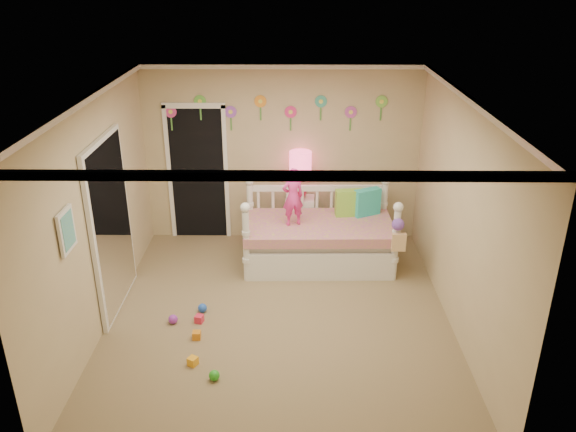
{
  "coord_description": "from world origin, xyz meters",
  "views": [
    {
      "loc": [
        0.16,
        -5.74,
        3.82
      ],
      "look_at": [
        0.1,
        0.6,
        1.05
      ],
      "focal_mm": 35.63,
      "sensor_mm": 36.0,
      "label": 1
    }
  ],
  "objects_px": {
    "nightstand": "(300,219)",
    "table_lamp": "(300,168)",
    "child": "(293,197)",
    "daybed": "(319,226)"
  },
  "relations": [
    {
      "from": "child",
      "to": "table_lamp",
      "type": "distance_m",
      "value": 0.79
    },
    {
      "from": "daybed",
      "to": "nightstand",
      "type": "relative_size",
      "value": 2.92
    },
    {
      "from": "daybed",
      "to": "table_lamp",
      "type": "xyz_separation_m",
      "value": [
        -0.25,
        0.69,
        0.61
      ]
    },
    {
      "from": "daybed",
      "to": "table_lamp",
      "type": "bearing_deg",
      "value": 108.98
    },
    {
      "from": "child",
      "to": "daybed",
      "type": "bearing_deg",
      "value": 174.1
    },
    {
      "from": "daybed",
      "to": "child",
      "type": "height_order",
      "value": "child"
    },
    {
      "from": "daybed",
      "to": "nightstand",
      "type": "bearing_deg",
      "value": 108.98
    },
    {
      "from": "daybed",
      "to": "nightstand",
      "type": "xyz_separation_m",
      "value": [
        -0.25,
        0.69,
        -0.2
      ]
    },
    {
      "from": "child",
      "to": "table_lamp",
      "type": "xyz_separation_m",
      "value": [
        0.11,
        0.76,
        0.15
      ]
    },
    {
      "from": "nightstand",
      "to": "table_lamp",
      "type": "distance_m",
      "value": 0.82
    }
  ]
}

